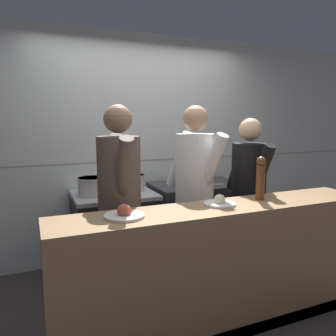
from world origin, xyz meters
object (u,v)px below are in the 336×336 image
(plated_dish_appetiser, at_px, (220,202))
(chefs_knife, at_px, (208,185))
(mixing_bowl_steel, at_px, (190,180))
(plated_dish_main, at_px, (124,214))
(chef_line, at_px, (248,193))
(stock_pot, at_px, (92,186))
(chef_head_cook, at_px, (120,199))
(chef_sous, at_px, (195,190))
(sauce_pot, at_px, (134,182))
(pepper_mill, at_px, (261,177))
(oven_range, at_px, (114,233))

(plated_dish_appetiser, bearing_deg, chefs_knife, 64.52)
(mixing_bowl_steel, distance_m, plated_dish_main, 1.68)
(plated_dish_appetiser, bearing_deg, chef_line, 37.37)
(stock_pot, height_order, chef_head_cook, chef_head_cook)
(mixing_bowl_steel, height_order, plated_dish_main, plated_dish_main)
(stock_pot, bearing_deg, chef_sous, -35.40)
(sauce_pot, height_order, chef_line, chef_line)
(plated_dish_main, bearing_deg, chefs_knife, 40.72)
(chef_head_cook, xyz_separation_m, chef_line, (1.28, -0.01, -0.06))
(plated_dish_main, xyz_separation_m, pepper_mill, (1.16, 0.04, 0.16))
(chef_sous, bearing_deg, chef_head_cook, 168.68)
(stock_pot, distance_m, pepper_mill, 1.64)
(sauce_pot, bearing_deg, stock_pot, -174.70)
(pepper_mill, bearing_deg, plated_dish_main, -177.81)
(mixing_bowl_steel, height_order, chef_head_cook, chef_head_cook)
(plated_dish_appetiser, bearing_deg, chef_sous, 82.69)
(sauce_pot, height_order, plated_dish_appetiser, plated_dish_appetiser)
(plated_dish_appetiser, relative_size, chef_sous, 0.14)
(stock_pot, bearing_deg, mixing_bowl_steel, 3.56)
(stock_pot, bearing_deg, pepper_mill, -44.11)
(chefs_knife, height_order, chef_head_cook, chef_head_cook)
(chefs_knife, distance_m, chef_line, 0.61)
(sauce_pot, relative_size, plated_dish_main, 0.86)
(oven_range, xyz_separation_m, chef_line, (1.17, -0.72, 0.48))
(sauce_pot, height_order, plated_dish_main, plated_dish_main)
(chefs_knife, distance_m, chef_head_cook, 1.31)
(oven_range, xyz_separation_m, chef_head_cook, (-0.12, -0.70, 0.53))
(pepper_mill, bearing_deg, chef_head_cook, 156.16)
(chefs_knife, bearing_deg, oven_range, 173.67)
(stock_pot, bearing_deg, chef_line, -25.95)
(chefs_knife, distance_m, plated_dish_main, 1.68)
(sauce_pot, relative_size, chef_head_cook, 0.13)
(oven_range, height_order, stock_pot, stock_pot)
(pepper_mill, xyz_separation_m, chef_line, (0.22, 0.45, -0.25))
(sauce_pot, distance_m, pepper_mill, 1.39)
(oven_range, xyz_separation_m, pepper_mill, (0.94, -1.17, 0.72))
(oven_range, relative_size, stock_pot, 2.98)
(plated_dish_appetiser, relative_size, chef_line, 0.15)
(oven_range, relative_size, mixing_bowl_steel, 3.67)
(chef_line, bearing_deg, stock_pot, 156.09)
(stock_pot, height_order, mixing_bowl_steel, stock_pot)
(plated_dish_main, relative_size, chef_head_cook, 0.16)
(chef_line, bearing_deg, oven_range, 150.48)
(plated_dish_main, height_order, plated_dish_appetiser, plated_dish_main)
(stock_pot, height_order, chef_sous, chef_sous)
(chefs_knife, distance_m, pepper_mill, 1.09)
(pepper_mill, xyz_separation_m, chef_sous, (-0.32, 0.53, -0.18))
(plated_dish_main, distance_m, pepper_mill, 1.17)
(mixing_bowl_steel, bearing_deg, oven_range, -178.07)
(oven_range, xyz_separation_m, mixing_bowl_steel, (0.91, 0.03, 0.50))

